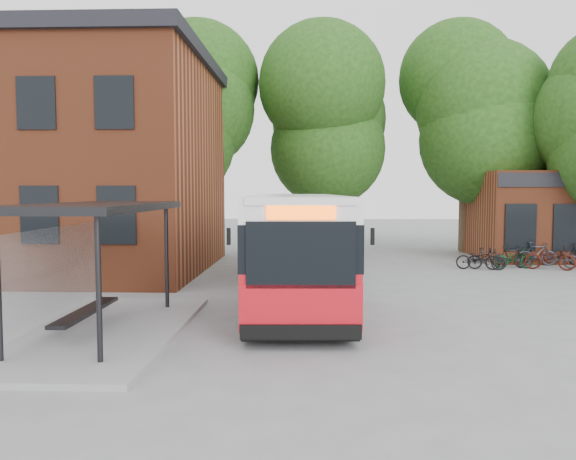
{
  "coord_description": "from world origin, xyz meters",
  "views": [
    {
      "loc": [
        0.08,
        -12.95,
        3.14
      ],
      "look_at": [
        -0.53,
        3.33,
        2.0
      ],
      "focal_mm": 35.0,
      "sensor_mm": 36.0,
      "label": 1
    }
  ],
  "objects_px": {
    "bicycle_2": "(514,258)",
    "bicycle_7": "(565,254)",
    "bus_shelter": "(98,269)",
    "bicycle_1": "(487,259)",
    "bicycle_5": "(537,254)",
    "city_bus": "(296,246)",
    "bicycle_0": "(478,258)",
    "bicycle_4": "(550,258)",
    "bicycle_3": "(510,257)"
  },
  "relations": [
    {
      "from": "bicycle_2",
      "to": "bicycle_7",
      "type": "distance_m",
      "value": 2.7
    },
    {
      "from": "bus_shelter",
      "to": "bicycle_1",
      "type": "bearing_deg",
      "value": 41.98
    },
    {
      "from": "bicycle_5",
      "to": "bicycle_1",
      "type": "bearing_deg",
      "value": 117.1
    },
    {
      "from": "bicycle_1",
      "to": "city_bus",
      "type": "bearing_deg",
      "value": 147.44
    },
    {
      "from": "city_bus",
      "to": "bicycle_0",
      "type": "xyz_separation_m",
      "value": [
        7.13,
        5.83,
        -1.06
      ]
    },
    {
      "from": "city_bus",
      "to": "bicycle_4",
      "type": "xyz_separation_m",
      "value": [
        9.96,
        5.84,
        -1.02
      ]
    },
    {
      "from": "bicycle_4",
      "to": "bicycle_2",
      "type": "bearing_deg",
      "value": 95.47
    },
    {
      "from": "bicycle_0",
      "to": "bicycle_3",
      "type": "bearing_deg",
      "value": -59.94
    },
    {
      "from": "bicycle_4",
      "to": "bicycle_7",
      "type": "relative_size",
      "value": 1.14
    },
    {
      "from": "city_bus",
      "to": "bicycle_1",
      "type": "bearing_deg",
      "value": 35.48
    },
    {
      "from": "bicycle_7",
      "to": "bicycle_2",
      "type": "bearing_deg",
      "value": 119.46
    },
    {
      "from": "bicycle_4",
      "to": "bicycle_7",
      "type": "bearing_deg",
      "value": -19.39
    },
    {
      "from": "bicycle_1",
      "to": "bicycle_7",
      "type": "height_order",
      "value": "bicycle_7"
    },
    {
      "from": "bicycle_2",
      "to": "bicycle_4",
      "type": "xyz_separation_m",
      "value": [
        1.27,
        -0.36,
        0.07
      ]
    },
    {
      "from": "bus_shelter",
      "to": "bicycle_7",
      "type": "distance_m",
      "value": 19.51
    },
    {
      "from": "bicycle_7",
      "to": "bicycle_1",
      "type": "bearing_deg",
      "value": 118.36
    },
    {
      "from": "city_bus",
      "to": "bicycle_5",
      "type": "distance_m",
      "value": 12.26
    },
    {
      "from": "bicycle_3",
      "to": "bicycle_4",
      "type": "bearing_deg",
      "value": -114.73
    },
    {
      "from": "bicycle_3",
      "to": "bicycle_5",
      "type": "relative_size",
      "value": 0.9
    },
    {
      "from": "bicycle_1",
      "to": "bicycle_0",
      "type": "bearing_deg",
      "value": 97.87
    },
    {
      "from": "bicycle_1",
      "to": "bicycle_5",
      "type": "xyz_separation_m",
      "value": [
        2.49,
        1.33,
        0.05
      ]
    },
    {
      "from": "bicycle_2",
      "to": "bicycle_7",
      "type": "height_order",
      "value": "bicycle_7"
    },
    {
      "from": "bus_shelter",
      "to": "bicycle_4",
      "type": "bearing_deg",
      "value": 36.72
    },
    {
      "from": "bicycle_4",
      "to": "bicycle_7",
      "type": "height_order",
      "value": "bicycle_7"
    },
    {
      "from": "bicycle_7",
      "to": "bicycle_5",
      "type": "bearing_deg",
      "value": 103.6
    },
    {
      "from": "city_bus",
      "to": "bicycle_5",
      "type": "height_order",
      "value": "city_bus"
    },
    {
      "from": "bicycle_1",
      "to": "bicycle_5",
      "type": "bearing_deg",
      "value": -42.12
    },
    {
      "from": "bicycle_1",
      "to": "bicycle_4",
      "type": "xyz_separation_m",
      "value": [
        2.51,
        0.08,
        0.05
      ]
    },
    {
      "from": "bicycle_0",
      "to": "bicycle_5",
      "type": "xyz_separation_m",
      "value": [
        2.82,
        1.27,
        0.05
      ]
    },
    {
      "from": "city_bus",
      "to": "bicycle_0",
      "type": "relative_size",
      "value": 7.02
    },
    {
      "from": "city_bus",
      "to": "bicycle_2",
      "type": "xyz_separation_m",
      "value": [
        8.69,
        6.2,
        -1.09
      ]
    },
    {
      "from": "bicycle_0",
      "to": "bicycle_3",
      "type": "relative_size",
      "value": 1.13
    },
    {
      "from": "city_bus",
      "to": "bicycle_1",
      "type": "height_order",
      "value": "city_bus"
    },
    {
      "from": "bicycle_1",
      "to": "bicycle_2",
      "type": "height_order",
      "value": "bicycle_1"
    },
    {
      "from": "bus_shelter",
      "to": "bicycle_0",
      "type": "bearing_deg",
      "value": 42.97
    },
    {
      "from": "bicycle_0",
      "to": "bicycle_2",
      "type": "bearing_deg",
      "value": -65.77
    },
    {
      "from": "bicycle_1",
      "to": "bicycle_3",
      "type": "distance_m",
      "value": 1.26
    },
    {
      "from": "city_bus",
      "to": "bus_shelter",
      "type": "bearing_deg",
      "value": -133.87
    },
    {
      "from": "city_bus",
      "to": "bicycle_3",
      "type": "bearing_deg",
      "value": 34.21
    },
    {
      "from": "bicycle_4",
      "to": "bicycle_5",
      "type": "xyz_separation_m",
      "value": [
        -0.02,
        1.26,
        0.01
      ]
    },
    {
      "from": "bus_shelter",
      "to": "bicycle_0",
      "type": "distance_m",
      "value": 15.52
    },
    {
      "from": "bicycle_3",
      "to": "bicycle_5",
      "type": "bearing_deg",
      "value": -65.96
    },
    {
      "from": "bicycle_0",
      "to": "bicycle_1",
      "type": "bearing_deg",
      "value": -90.98
    },
    {
      "from": "bicycle_4",
      "to": "city_bus",
      "type": "bearing_deg",
      "value": 141.65
    },
    {
      "from": "bicycle_1",
      "to": "bicycle_3",
      "type": "relative_size",
      "value": 0.99
    },
    {
      "from": "bicycle_4",
      "to": "bicycle_3",
      "type": "bearing_deg",
      "value": 91.65
    },
    {
      "from": "city_bus",
      "to": "bicycle_3",
      "type": "distance_m",
      "value": 10.71
    },
    {
      "from": "bicycle_4",
      "to": "bicycle_5",
      "type": "height_order",
      "value": "bicycle_5"
    },
    {
      "from": "bus_shelter",
      "to": "bicycle_1",
      "type": "relative_size",
      "value": 4.74
    },
    {
      "from": "bicycle_0",
      "to": "bicycle_5",
      "type": "bearing_deg",
      "value": -54.9
    }
  ]
}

